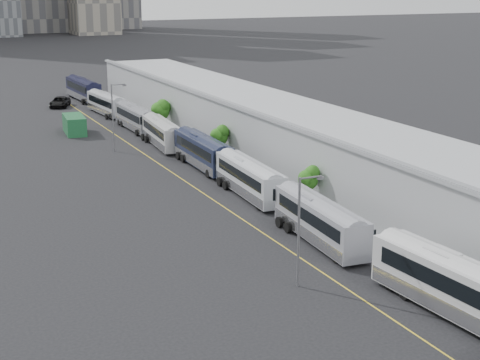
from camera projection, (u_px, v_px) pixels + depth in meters
sidewalk at (350, 211)px, 71.06m from camera, size 10.00×170.00×0.12m
lane_line at (252, 226)px, 66.77m from camera, size 0.12×160.00×0.02m
depot at (386, 172)px, 71.79m from camera, size 12.45×160.40×7.20m
bus_2 at (457, 292)px, 48.43m from camera, size 3.81×14.16×4.09m
bus_3 at (320, 224)px, 62.26m from camera, size 3.46×13.06×3.77m
bus_4 at (250, 181)px, 75.62m from camera, size 3.22×12.97×3.76m
bus_5 at (203, 154)px, 87.25m from camera, size 2.96×13.20×3.84m
bus_6 at (162, 135)px, 98.46m from camera, size 3.44×12.52×3.61m
bus_7 at (136, 120)px, 109.35m from camera, size 2.76×12.34×3.59m
bus_8 at (106, 106)px, 121.84m from camera, size 3.42×12.33×3.56m
bus_9 at (83, 91)px, 136.49m from camera, size 3.46×13.88×4.02m
tree_2 at (308, 177)px, 71.30m from camera, size 1.97×1.97×4.11m
tree_3 at (219, 135)px, 89.92m from camera, size 2.15×2.15×4.41m
tree_4 at (160, 108)px, 108.17m from camera, size 2.73×2.73×4.73m
street_lamp_near at (301, 224)px, 52.49m from camera, size 2.04×0.22×8.24m
street_lamp_far at (114, 113)px, 94.55m from camera, size 2.04×0.22×8.81m
shipping_container at (74, 125)px, 106.78m from camera, size 3.30×6.70×2.62m
suv at (60, 102)px, 129.38m from camera, size 5.08×6.91×1.75m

